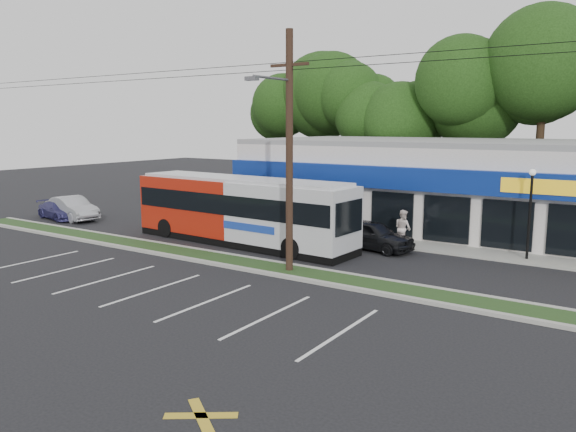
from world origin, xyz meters
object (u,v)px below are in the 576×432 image
(metrobus, at_px, (242,209))
(pedestrian_b, at_px, (403,228))
(utility_pole, at_px, (285,145))
(car_blue, at_px, (59,210))
(lamp_post, at_px, (530,204))
(pedestrian_a, at_px, (357,231))
(car_dark, at_px, (372,235))
(car_silver, at_px, (72,208))

(metrobus, distance_m, pedestrian_b, 8.43)
(utility_pole, distance_m, metrobus, 7.22)
(pedestrian_b, bearing_deg, car_blue, 40.10)
(lamp_post, bearing_deg, pedestrian_a, -169.89)
(utility_pole, distance_m, car_blue, 20.94)
(utility_pole, height_order, car_dark, utility_pole)
(utility_pole, height_order, car_blue, utility_pole)
(lamp_post, xyz_separation_m, pedestrian_a, (-7.99, -1.43, -1.90))
(car_dark, bearing_deg, pedestrian_b, -25.76)
(utility_pole, xyz_separation_m, pedestrian_b, (2.20, 7.57, -4.45))
(car_dark, distance_m, car_blue, 21.56)
(metrobus, distance_m, car_blue, 15.06)
(metrobus, bearing_deg, car_silver, -175.89)
(car_dark, bearing_deg, metrobus, 121.40)
(lamp_post, height_order, pedestrian_a, lamp_post)
(car_silver, bearing_deg, lamp_post, -70.89)
(pedestrian_b, bearing_deg, car_silver, 39.87)
(car_silver, relative_size, pedestrian_b, 2.41)
(utility_pole, distance_m, lamp_post, 11.67)
(utility_pole, bearing_deg, pedestrian_b, 73.80)
(lamp_post, xyz_separation_m, car_dark, (-7.00, -1.76, -1.93))
(car_blue, bearing_deg, car_silver, -62.76)
(car_dark, relative_size, pedestrian_b, 2.27)
(car_dark, distance_m, pedestrian_a, 1.05)
(metrobus, height_order, car_blue, metrobus)
(lamp_post, relative_size, pedestrian_b, 2.21)
(lamp_post, bearing_deg, car_dark, -165.90)
(lamp_post, xyz_separation_m, metrobus, (-13.33, -4.30, -0.82))
(utility_pole, relative_size, car_blue, 12.34)
(metrobus, height_order, pedestrian_a, metrobus)
(lamp_post, distance_m, pedestrian_b, 6.22)
(car_silver, height_order, pedestrian_b, pedestrian_b)
(metrobus, bearing_deg, lamp_post, 20.77)
(car_silver, xyz_separation_m, pedestrian_a, (19.35, 3.17, 0.00))
(utility_pole, height_order, metrobus, utility_pole)
(utility_pole, bearing_deg, car_dark, 79.18)
(utility_pole, bearing_deg, pedestrian_a, 88.44)
(car_dark, height_order, pedestrian_a, pedestrian_a)
(car_dark, relative_size, car_silver, 0.94)
(utility_pole, relative_size, pedestrian_b, 26.00)
(lamp_post, relative_size, pedestrian_a, 2.78)
(metrobus, xyz_separation_m, car_dark, (6.33, 2.54, -1.11))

